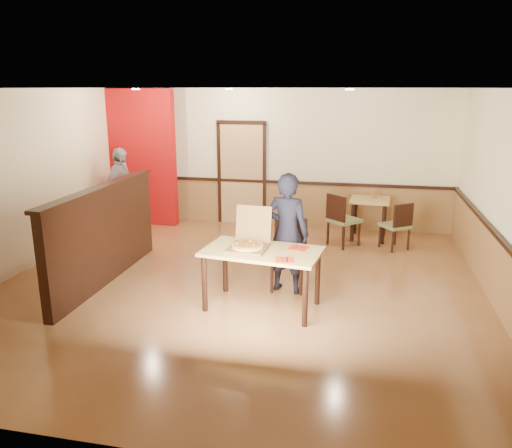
{
  "coord_description": "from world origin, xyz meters",
  "views": [
    {
      "loc": [
        1.64,
        -6.6,
        2.81
      ],
      "look_at": [
        0.24,
        0.0,
        0.96
      ],
      "focal_mm": 35.0,
      "sensor_mm": 36.0,
      "label": 1
    }
  ],
  "objects_px": {
    "side_chair_left": "(341,218)",
    "side_chair_right": "(398,224)",
    "pizza_box": "(249,244)",
    "passerby": "(121,191)",
    "diner_chair": "(289,251)",
    "main_table": "(262,258)",
    "diner": "(287,233)",
    "condiment": "(375,194)",
    "side_table": "(370,208)"
  },
  "relations": [
    {
      "from": "pizza_box",
      "to": "side_chair_right",
      "type": "bearing_deg",
      "value": 57.82
    },
    {
      "from": "pizza_box",
      "to": "condiment",
      "type": "xyz_separation_m",
      "value": [
        1.65,
        3.55,
        -0.01
      ]
    },
    {
      "from": "main_table",
      "to": "diner_chair",
      "type": "relative_size",
      "value": 1.59
    },
    {
      "from": "diner_chair",
      "to": "condiment",
      "type": "relative_size",
      "value": 7.01
    },
    {
      "from": "condiment",
      "to": "side_chair_left",
      "type": "bearing_deg",
      "value": -130.36
    },
    {
      "from": "main_table",
      "to": "diner_chair",
      "type": "bearing_deg",
      "value": 80.27
    },
    {
      "from": "side_chair_right",
      "to": "side_table",
      "type": "distance_m",
      "value": 0.78
    },
    {
      "from": "diner",
      "to": "pizza_box",
      "type": "bearing_deg",
      "value": 69.22
    },
    {
      "from": "side_chair_left",
      "to": "condiment",
      "type": "height_order",
      "value": "side_chair_left"
    },
    {
      "from": "side_chair_left",
      "to": "passerby",
      "type": "xyz_separation_m",
      "value": [
        -4.31,
        0.04,
        0.31
      ]
    },
    {
      "from": "diner_chair",
      "to": "side_chair_right",
      "type": "relative_size",
      "value": 1.15
    },
    {
      "from": "side_chair_left",
      "to": "side_chair_right",
      "type": "distance_m",
      "value": 0.99
    },
    {
      "from": "side_table",
      "to": "pizza_box",
      "type": "xyz_separation_m",
      "value": [
        -1.57,
        -3.47,
        0.26
      ]
    },
    {
      "from": "side_chair_right",
      "to": "pizza_box",
      "type": "xyz_separation_m",
      "value": [
        -2.05,
        -2.87,
        0.39
      ]
    },
    {
      "from": "passerby",
      "to": "side_chair_left",
      "type": "bearing_deg",
      "value": -88.1
    },
    {
      "from": "side_table",
      "to": "condiment",
      "type": "distance_m",
      "value": 0.28
    },
    {
      "from": "side_table",
      "to": "condiment",
      "type": "bearing_deg",
      "value": 44.51
    },
    {
      "from": "side_chair_right",
      "to": "side_chair_left",
      "type": "bearing_deg",
      "value": -36.67
    },
    {
      "from": "side_chair_left",
      "to": "pizza_box",
      "type": "height_order",
      "value": "pizza_box"
    },
    {
      "from": "main_table",
      "to": "diner_chair",
      "type": "xyz_separation_m",
      "value": [
        0.24,
        0.79,
        -0.14
      ]
    },
    {
      "from": "side_chair_right",
      "to": "pizza_box",
      "type": "height_order",
      "value": "pizza_box"
    },
    {
      "from": "diner",
      "to": "main_table",
      "type": "bearing_deg",
      "value": 83.32
    },
    {
      "from": "passerby",
      "to": "pizza_box",
      "type": "xyz_separation_m",
      "value": [
        3.24,
        -2.91,
        0.02
      ]
    },
    {
      "from": "diner_chair",
      "to": "condiment",
      "type": "distance_m",
      "value": 3.06
    },
    {
      "from": "side_table",
      "to": "diner",
      "type": "distance_m",
      "value": 3.09
    },
    {
      "from": "main_table",
      "to": "condiment",
      "type": "relative_size",
      "value": 11.12
    },
    {
      "from": "main_table",
      "to": "diner_chair",
      "type": "height_order",
      "value": "diner_chair"
    },
    {
      "from": "condiment",
      "to": "main_table",
      "type": "bearing_deg",
      "value": -112.32
    },
    {
      "from": "side_chair_left",
      "to": "diner",
      "type": "height_order",
      "value": "diner"
    },
    {
      "from": "main_table",
      "to": "passerby",
      "type": "xyz_separation_m",
      "value": [
        -3.42,
        2.93,
        0.16
      ]
    },
    {
      "from": "diner_chair",
      "to": "side_table",
      "type": "xyz_separation_m",
      "value": [
        1.14,
        2.71,
        0.05
      ]
    },
    {
      "from": "side_chair_right",
      "to": "diner_chair",
      "type": "bearing_deg",
      "value": 15.45
    },
    {
      "from": "side_chair_left",
      "to": "side_chair_right",
      "type": "relative_size",
      "value": 1.12
    },
    {
      "from": "main_table",
      "to": "condiment",
      "type": "height_order",
      "value": "condiment"
    },
    {
      "from": "side_table",
      "to": "passerby",
      "type": "height_order",
      "value": "passerby"
    },
    {
      "from": "diner",
      "to": "pizza_box",
      "type": "distance_m",
      "value": 0.74
    },
    {
      "from": "side_chair_left",
      "to": "side_table",
      "type": "distance_m",
      "value": 0.79
    },
    {
      "from": "main_table",
      "to": "side_chair_right",
      "type": "bearing_deg",
      "value": 64.35
    },
    {
      "from": "side_chair_left",
      "to": "side_table",
      "type": "xyz_separation_m",
      "value": [
        0.5,
        0.6,
        0.07
      ]
    },
    {
      "from": "condiment",
      "to": "pizza_box",
      "type": "bearing_deg",
      "value": -114.92
    },
    {
      "from": "diner_chair",
      "to": "side_chair_right",
      "type": "height_order",
      "value": "diner_chair"
    },
    {
      "from": "diner_chair",
      "to": "passerby",
      "type": "relative_size",
      "value": 0.59
    },
    {
      "from": "passerby",
      "to": "main_table",
      "type": "bearing_deg",
      "value": -128.12
    },
    {
      "from": "diner",
      "to": "pizza_box",
      "type": "height_order",
      "value": "diner"
    },
    {
      "from": "main_table",
      "to": "side_table",
      "type": "xyz_separation_m",
      "value": [
        1.38,
        3.49,
        -0.09
      ]
    },
    {
      "from": "passerby",
      "to": "side_table",
      "type": "bearing_deg",
      "value": -80.88
    },
    {
      "from": "diner",
      "to": "side_chair_right",
      "type": "bearing_deg",
      "value": -112.58
    },
    {
      "from": "side_chair_right",
      "to": "passerby",
      "type": "bearing_deg",
      "value": -37.19
    },
    {
      "from": "diner",
      "to": "passerby",
      "type": "height_order",
      "value": "diner"
    },
    {
      "from": "diner_chair",
      "to": "side_chair_left",
      "type": "distance_m",
      "value": 2.2
    }
  ]
}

